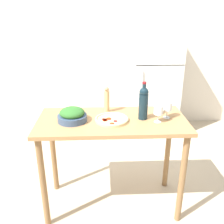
{
  "coord_description": "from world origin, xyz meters",
  "views": [
    {
      "loc": [
        -0.1,
        -2.07,
        1.87
      ],
      "look_at": [
        0.0,
        0.03,
        1.01
      ],
      "focal_mm": 40.0,
      "sensor_mm": 36.0,
      "label": 1
    }
  ],
  "objects_px": {
    "refrigerator": "(154,84)",
    "pepper_mill": "(107,100)",
    "wine_bottle": "(143,102)",
    "wine_glass_far": "(167,107)",
    "salad_bowl": "(72,115)",
    "homemade_pizza": "(112,119)",
    "wine_glass_near": "(158,111)"
  },
  "relations": [
    {
      "from": "salad_bowl",
      "to": "wine_glass_near",
      "type": "bearing_deg",
      "value": -3.98
    },
    {
      "from": "wine_glass_far",
      "to": "refrigerator",
      "type": "bearing_deg",
      "value": 81.91
    },
    {
      "from": "wine_glass_far",
      "to": "homemade_pizza",
      "type": "bearing_deg",
      "value": -174.77
    },
    {
      "from": "pepper_mill",
      "to": "salad_bowl",
      "type": "distance_m",
      "value": 0.38
    },
    {
      "from": "refrigerator",
      "to": "homemade_pizza",
      "type": "distance_m",
      "value": 1.88
    },
    {
      "from": "pepper_mill",
      "to": "wine_bottle",
      "type": "bearing_deg",
      "value": -28.65
    },
    {
      "from": "salad_bowl",
      "to": "homemade_pizza",
      "type": "xyz_separation_m",
      "value": [
        0.35,
        -0.01,
        -0.04
      ]
    },
    {
      "from": "refrigerator",
      "to": "pepper_mill",
      "type": "distance_m",
      "value": 1.72
    },
    {
      "from": "salad_bowl",
      "to": "wine_glass_far",
      "type": "bearing_deg",
      "value": 2.5
    },
    {
      "from": "refrigerator",
      "to": "pepper_mill",
      "type": "bearing_deg",
      "value": -117.47
    },
    {
      "from": "wine_glass_near",
      "to": "salad_bowl",
      "type": "relative_size",
      "value": 0.59
    },
    {
      "from": "homemade_pizza",
      "to": "pepper_mill",
      "type": "bearing_deg",
      "value": 100.26
    },
    {
      "from": "refrigerator",
      "to": "pepper_mill",
      "type": "height_order",
      "value": "refrigerator"
    },
    {
      "from": "wine_glass_far",
      "to": "salad_bowl",
      "type": "xyz_separation_m",
      "value": [
        -0.86,
        -0.04,
        -0.05
      ]
    },
    {
      "from": "pepper_mill",
      "to": "salad_bowl",
      "type": "bearing_deg",
      "value": -147.0
    },
    {
      "from": "wine_bottle",
      "to": "pepper_mill",
      "type": "height_order",
      "value": "wine_bottle"
    },
    {
      "from": "wine_glass_near",
      "to": "wine_glass_far",
      "type": "relative_size",
      "value": 1.0
    },
    {
      "from": "wine_bottle",
      "to": "wine_glass_near",
      "type": "relative_size",
      "value": 2.24
    },
    {
      "from": "homemade_pizza",
      "to": "wine_glass_near",
      "type": "bearing_deg",
      "value": -6.1
    },
    {
      "from": "refrigerator",
      "to": "wine_glass_near",
      "type": "bearing_deg",
      "value": -100.9
    },
    {
      "from": "wine_glass_near",
      "to": "refrigerator",
      "type": "bearing_deg",
      "value": 79.1
    },
    {
      "from": "wine_glass_near",
      "to": "pepper_mill",
      "type": "height_order",
      "value": "pepper_mill"
    },
    {
      "from": "wine_glass_far",
      "to": "homemade_pizza",
      "type": "xyz_separation_m",
      "value": [
        -0.51,
        -0.05,
        -0.09
      ]
    },
    {
      "from": "pepper_mill",
      "to": "homemade_pizza",
      "type": "height_order",
      "value": "pepper_mill"
    },
    {
      "from": "wine_glass_far",
      "to": "pepper_mill",
      "type": "distance_m",
      "value": 0.57
    },
    {
      "from": "refrigerator",
      "to": "wine_glass_near",
      "type": "relative_size",
      "value": 10.42
    },
    {
      "from": "wine_glass_near",
      "to": "homemade_pizza",
      "type": "relative_size",
      "value": 0.51
    },
    {
      "from": "wine_glass_near",
      "to": "homemade_pizza",
      "type": "height_order",
      "value": "wine_glass_near"
    },
    {
      "from": "pepper_mill",
      "to": "homemade_pizza",
      "type": "distance_m",
      "value": 0.24
    },
    {
      "from": "refrigerator",
      "to": "wine_glass_near",
      "type": "distance_m",
      "value": 1.81
    },
    {
      "from": "refrigerator",
      "to": "homemade_pizza",
      "type": "bearing_deg",
      "value": -113.45
    },
    {
      "from": "wine_glass_far",
      "to": "pepper_mill",
      "type": "relative_size",
      "value": 0.6
    }
  ]
}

